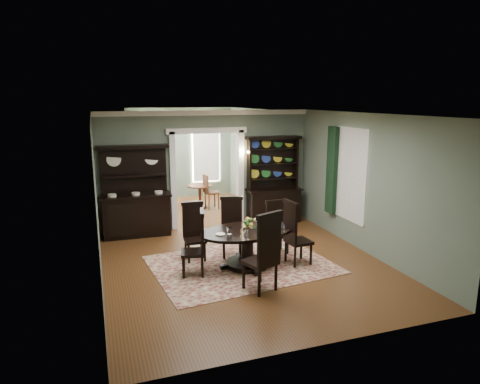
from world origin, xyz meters
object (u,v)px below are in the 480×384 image
(welsh_dresser, at_px, (273,191))
(sideboard, at_px, (136,205))
(parlor_table, at_px, (200,193))
(dining_table, at_px, (247,241))

(welsh_dresser, bearing_deg, sideboard, -178.22)
(sideboard, bearing_deg, parlor_table, 46.75)
(dining_table, xyz_separation_m, sideboard, (-1.88, 2.77, 0.24))
(sideboard, relative_size, welsh_dresser, 0.95)
(sideboard, height_order, welsh_dresser, welsh_dresser)
(sideboard, bearing_deg, welsh_dresser, 1.69)
(dining_table, distance_m, welsh_dresser, 3.29)
(welsh_dresser, bearing_deg, parlor_table, 127.55)
(sideboard, distance_m, parlor_table, 2.99)
(dining_table, relative_size, sideboard, 0.93)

